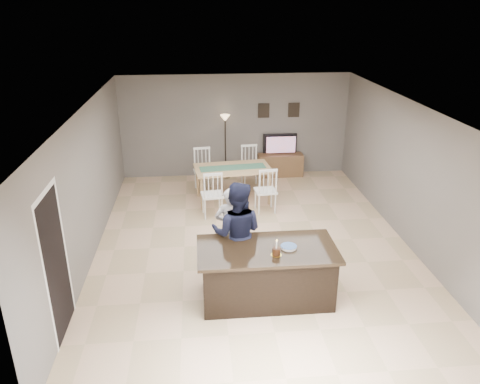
{
  "coord_description": "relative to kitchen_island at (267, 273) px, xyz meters",
  "views": [
    {
      "loc": [
        -1.01,
        -8.04,
        4.42
      ],
      "look_at": [
        -0.28,
        -0.3,
        1.23
      ],
      "focal_mm": 35.0,
      "sensor_mm": 36.0,
      "label": 1
    }
  ],
  "objects": [
    {
      "name": "man",
      "position": [
        -0.42,
        0.55,
        0.44
      ],
      "size": [
        1.0,
        0.86,
        1.78
      ],
      "primitive_type": "imported",
      "rotation": [
        0.0,
        0.0,
        2.9
      ],
      "color": "#161A32",
      "rests_on": "floor"
    },
    {
      "name": "tv_screen_glow",
      "position": [
        1.2,
        5.56,
        0.42
      ],
      "size": [
        0.78,
        0.0,
        0.78
      ],
      "primitive_type": "plane",
      "rotation": [
        1.57,
        0.0,
        3.14
      ],
      "color": "#E75519",
      "rests_on": "tv_console"
    },
    {
      "name": "floor",
      "position": [
        0.0,
        1.8,
        -0.45
      ],
      "size": [
        8.0,
        8.0,
        0.0
      ],
      "primitive_type": "plane",
      "color": "#DCB38D",
      "rests_on": "ground"
    },
    {
      "name": "picture_frames",
      "position": [
        1.15,
        5.78,
        1.3
      ],
      "size": [
        1.1,
        0.02,
        0.38
      ],
      "color": "black",
      "rests_on": "room_shell"
    },
    {
      "name": "tv_console",
      "position": [
        1.2,
        5.57,
        -0.15
      ],
      "size": [
        1.2,
        0.4,
        0.6
      ],
      "primitive_type": "cube",
      "color": "brown",
      "rests_on": "floor"
    },
    {
      "name": "dining_table",
      "position": [
        -0.21,
        4.0,
        0.22
      ],
      "size": [
        1.85,
        2.13,
        1.06
      ],
      "rotation": [
        0.0,
        0.0,
        0.1
      ],
      "color": "tan",
      "rests_on": "floor"
    },
    {
      "name": "kitchen_island",
      "position": [
        0.0,
        0.0,
        0.0
      ],
      "size": [
        2.15,
        1.1,
        0.9
      ],
      "color": "black",
      "rests_on": "floor"
    },
    {
      "name": "floor_lamp",
      "position": [
        -0.28,
        5.59,
        0.86
      ],
      "size": [
        0.25,
        0.25,
        1.7
      ],
      "color": "black",
      "rests_on": "floor"
    },
    {
      "name": "birthday_cake",
      "position": [
        0.1,
        -0.22,
        0.51
      ],
      "size": [
        0.17,
        0.17,
        0.26
      ],
      "color": "gold",
      "rests_on": "kitchen_island"
    },
    {
      "name": "television",
      "position": [
        1.2,
        5.64,
        0.41
      ],
      "size": [
        0.91,
        0.12,
        0.53
      ],
      "primitive_type": "imported",
      "rotation": [
        0.0,
        0.0,
        3.14
      ],
      "color": "black",
      "rests_on": "tv_console"
    },
    {
      "name": "room_shell",
      "position": [
        0.0,
        1.8,
        1.22
      ],
      "size": [
        8.0,
        8.0,
        8.0
      ],
      "color": "slate",
      "rests_on": "floor"
    },
    {
      "name": "doorway",
      "position": [
        -2.99,
        -0.5,
        0.8
      ],
      "size": [
        0.0,
        2.1,
        2.65
      ],
      "color": "black",
      "rests_on": "floor"
    },
    {
      "name": "plate_stack",
      "position": [
        0.33,
        -0.03,
        0.47
      ],
      "size": [
        0.25,
        0.25,
        0.04
      ],
      "color": "white",
      "rests_on": "kitchen_island"
    },
    {
      "name": "woman",
      "position": [
        -0.49,
        1.08,
        0.28
      ],
      "size": [
        0.57,
        0.4,
        1.47
      ],
      "primitive_type": "imported",
      "rotation": [
        0.0,
        0.0,
        3.23
      ],
      "color": "#B3B3B8",
      "rests_on": "floor"
    }
  ]
}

